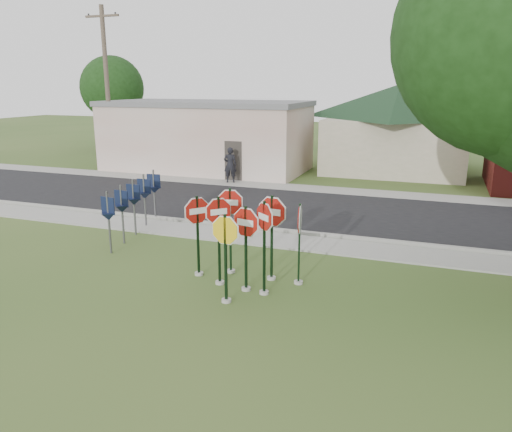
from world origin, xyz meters
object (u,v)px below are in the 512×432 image
(stop_sign_left, at_px, (219,230))
(stop_sign_yellow, at_px, (226,248))
(utility_pole_near, at_px, (107,88))
(pedestrian, at_px, (230,165))
(stop_sign_center, at_px, (246,237))

(stop_sign_left, bearing_deg, stop_sign_yellow, -58.11)
(utility_pole_near, bearing_deg, stop_sign_yellow, -46.85)
(pedestrian, bearing_deg, utility_pole_near, -25.06)
(stop_sign_center, xyz_separation_m, stop_sign_left, (-0.82, 0.16, 0.08))
(utility_pole_near, relative_size, pedestrian, 5.02)
(utility_pole_near, bearing_deg, pedestrian, -5.94)
(stop_sign_yellow, bearing_deg, pedestrian, 112.57)
(stop_sign_yellow, height_order, stop_sign_left, stop_sign_left)
(stop_sign_yellow, xyz_separation_m, pedestrian, (-5.81, 13.98, -0.39))
(stop_sign_left, relative_size, utility_pole_near, 0.26)
(stop_sign_center, relative_size, stop_sign_left, 0.95)
(stop_sign_center, bearing_deg, stop_sign_left, 169.08)
(stop_sign_center, distance_m, utility_pole_near, 20.16)
(stop_sign_center, relative_size, pedestrian, 1.25)
(pedestrian, bearing_deg, stop_sign_yellow, 93.44)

